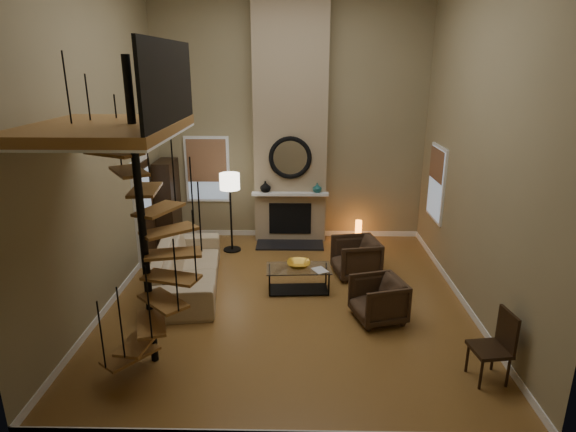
{
  "coord_description": "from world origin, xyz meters",
  "views": [
    {
      "loc": [
        0.15,
        -7.47,
        3.93
      ],
      "look_at": [
        0.0,
        0.4,
        1.4
      ],
      "focal_mm": 29.88,
      "sensor_mm": 36.0,
      "label": 1
    }
  ],
  "objects_px": {
    "hutch": "(168,201)",
    "coffee_table": "(299,276)",
    "armchair_near": "(360,257)",
    "armchair_far": "(382,299)",
    "sofa": "(187,267)",
    "accent_lamp": "(358,232)",
    "side_chair": "(497,343)",
    "floor_lamp": "(230,188)"
  },
  "relations": [
    {
      "from": "hutch",
      "to": "coffee_table",
      "type": "relative_size",
      "value": 1.58
    },
    {
      "from": "armchair_near",
      "to": "armchair_far",
      "type": "bearing_deg",
      "value": -5.85
    },
    {
      "from": "armchair_near",
      "to": "coffee_table",
      "type": "xyz_separation_m",
      "value": [
        -1.18,
        -0.74,
        -0.07
      ]
    },
    {
      "from": "sofa",
      "to": "accent_lamp",
      "type": "distance_m",
      "value": 4.14
    },
    {
      "from": "accent_lamp",
      "to": "side_chair",
      "type": "height_order",
      "value": "side_chair"
    },
    {
      "from": "hutch",
      "to": "armchair_near",
      "type": "distance_m",
      "value": 4.51
    },
    {
      "from": "coffee_table",
      "to": "floor_lamp",
      "type": "height_order",
      "value": "floor_lamp"
    },
    {
      "from": "sofa",
      "to": "hutch",
      "type": "bearing_deg",
      "value": 14.44
    },
    {
      "from": "side_chair",
      "to": "coffee_table",
      "type": "bearing_deg",
      "value": 135.57
    },
    {
      "from": "coffee_table",
      "to": "floor_lamp",
      "type": "relative_size",
      "value": 0.67
    },
    {
      "from": "sofa",
      "to": "armchair_near",
      "type": "relative_size",
      "value": 3.26
    },
    {
      "from": "sofa",
      "to": "floor_lamp",
      "type": "distance_m",
      "value": 2.14
    },
    {
      "from": "hutch",
      "to": "floor_lamp",
      "type": "xyz_separation_m",
      "value": [
        1.49,
        -0.54,
        0.46
      ]
    },
    {
      "from": "side_chair",
      "to": "armchair_far",
      "type": "bearing_deg",
      "value": 128.52
    },
    {
      "from": "hutch",
      "to": "accent_lamp",
      "type": "xyz_separation_m",
      "value": [
        4.31,
        0.03,
        -0.7
      ]
    },
    {
      "from": "sofa",
      "to": "coffee_table",
      "type": "relative_size",
      "value": 2.31
    },
    {
      "from": "armchair_far",
      "to": "coffee_table",
      "type": "xyz_separation_m",
      "value": [
        -1.33,
        0.97,
        -0.07
      ]
    },
    {
      "from": "hutch",
      "to": "side_chair",
      "type": "bearing_deg",
      "value": -42.15
    },
    {
      "from": "coffee_table",
      "to": "accent_lamp",
      "type": "relative_size",
      "value": 2.23
    },
    {
      "from": "armchair_near",
      "to": "accent_lamp",
      "type": "xyz_separation_m",
      "value": [
        0.19,
        1.77,
        -0.1
      ]
    },
    {
      "from": "hutch",
      "to": "floor_lamp",
      "type": "bearing_deg",
      "value": -19.89
    },
    {
      "from": "sofa",
      "to": "side_chair",
      "type": "distance_m",
      "value": 5.25
    },
    {
      "from": "armchair_near",
      "to": "accent_lamp",
      "type": "bearing_deg",
      "value": 162.99
    },
    {
      "from": "armchair_near",
      "to": "floor_lamp",
      "type": "relative_size",
      "value": 0.48
    },
    {
      "from": "armchair_near",
      "to": "side_chair",
      "type": "distance_m",
      "value": 3.48
    },
    {
      "from": "armchair_near",
      "to": "coffee_table",
      "type": "height_order",
      "value": "armchair_near"
    },
    {
      "from": "hutch",
      "to": "coffee_table",
      "type": "bearing_deg",
      "value": -40.07
    },
    {
      "from": "armchair_near",
      "to": "armchair_far",
      "type": "xyz_separation_m",
      "value": [
        0.15,
        -1.71,
        0.0
      ]
    },
    {
      "from": "accent_lamp",
      "to": "floor_lamp",
      "type": "bearing_deg",
      "value": -168.56
    },
    {
      "from": "armchair_far",
      "to": "floor_lamp",
      "type": "distance_m",
      "value": 4.16
    },
    {
      "from": "sofa",
      "to": "side_chair",
      "type": "relative_size",
      "value": 2.81
    },
    {
      "from": "hutch",
      "to": "armchair_near",
      "type": "height_order",
      "value": "hutch"
    },
    {
      "from": "armchair_near",
      "to": "floor_lamp",
      "type": "height_order",
      "value": "floor_lamp"
    },
    {
      "from": "armchair_far",
      "to": "floor_lamp",
      "type": "relative_size",
      "value": 0.44
    },
    {
      "from": "sofa",
      "to": "armchair_near",
      "type": "bearing_deg",
      "value": -86.45
    },
    {
      "from": "coffee_table",
      "to": "side_chair",
      "type": "xyz_separation_m",
      "value": [
        2.52,
        -2.47,
        0.24
      ]
    },
    {
      "from": "coffee_table",
      "to": "accent_lamp",
      "type": "height_order",
      "value": "accent_lamp"
    },
    {
      "from": "sofa",
      "to": "floor_lamp",
      "type": "relative_size",
      "value": 1.55
    },
    {
      "from": "hutch",
      "to": "sofa",
      "type": "distance_m",
      "value": 2.57
    },
    {
      "from": "armchair_near",
      "to": "armchair_far",
      "type": "relative_size",
      "value": 1.09
    },
    {
      "from": "hutch",
      "to": "armchair_far",
      "type": "height_order",
      "value": "hutch"
    },
    {
      "from": "hutch",
      "to": "armchair_far",
      "type": "relative_size",
      "value": 2.43
    }
  ]
}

